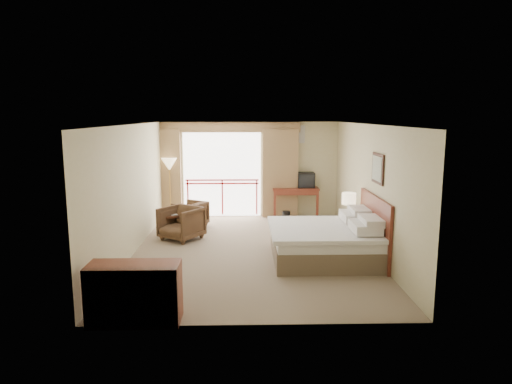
{
  "coord_description": "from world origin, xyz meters",
  "views": [
    {
      "loc": [
        -0.14,
        -9.46,
        2.9
      ],
      "look_at": [
        0.1,
        0.4,
        1.22
      ],
      "focal_mm": 32.0,
      "sensor_mm": 36.0,
      "label": 1
    }
  ],
  "objects_px": {
    "bed": "(326,241)",
    "armchair_near": "(182,239)",
    "nightstand": "(348,231)",
    "floor_lamp": "(169,167)",
    "dresser": "(134,293)",
    "tv": "(306,180)",
    "armchair_far": "(191,227)",
    "side_table": "(171,222)",
    "desk": "(295,194)",
    "wastebasket": "(286,216)",
    "table_lamp": "(349,199)"
  },
  "relations": [
    {
      "from": "desk",
      "to": "floor_lamp",
      "type": "height_order",
      "value": "floor_lamp"
    },
    {
      "from": "nightstand",
      "to": "armchair_far",
      "type": "xyz_separation_m",
      "value": [
        -3.78,
        1.66,
        -0.29
      ]
    },
    {
      "from": "tv",
      "to": "side_table",
      "type": "bearing_deg",
      "value": -150.88
    },
    {
      "from": "table_lamp",
      "to": "armchair_far",
      "type": "bearing_deg",
      "value": 156.94
    },
    {
      "from": "bed",
      "to": "floor_lamp",
      "type": "xyz_separation_m",
      "value": [
        -3.74,
        3.76,
        1.1
      ]
    },
    {
      "from": "armchair_near",
      "to": "floor_lamp",
      "type": "height_order",
      "value": "floor_lamp"
    },
    {
      "from": "nightstand",
      "to": "side_table",
      "type": "relative_size",
      "value": 1.14
    },
    {
      "from": "armchair_near",
      "to": "side_table",
      "type": "relative_size",
      "value": 1.67
    },
    {
      "from": "tv",
      "to": "floor_lamp",
      "type": "distance_m",
      "value": 3.85
    },
    {
      "from": "table_lamp",
      "to": "tv",
      "type": "bearing_deg",
      "value": 102.75
    },
    {
      "from": "nightstand",
      "to": "side_table",
      "type": "height_order",
      "value": "nightstand"
    },
    {
      "from": "tv",
      "to": "floor_lamp",
      "type": "xyz_separation_m",
      "value": [
        -3.83,
        -0.14,
        0.41
      ]
    },
    {
      "from": "floor_lamp",
      "to": "side_table",
      "type": "bearing_deg",
      "value": -80.81
    },
    {
      "from": "bed",
      "to": "armchair_far",
      "type": "height_order",
      "value": "bed"
    },
    {
      "from": "desk",
      "to": "tv",
      "type": "xyz_separation_m",
      "value": [
        0.3,
        -0.06,
        0.4
      ]
    },
    {
      "from": "dresser",
      "to": "side_table",
      "type": "bearing_deg",
      "value": 89.14
    },
    {
      "from": "nightstand",
      "to": "armchair_near",
      "type": "distance_m",
      "value": 3.88
    },
    {
      "from": "desk",
      "to": "tv",
      "type": "height_order",
      "value": "tv"
    },
    {
      "from": "nightstand",
      "to": "floor_lamp",
      "type": "distance_m",
      "value": 5.29
    },
    {
      "from": "desk",
      "to": "nightstand",
      "type": "bearing_deg",
      "value": -72.08
    },
    {
      "from": "table_lamp",
      "to": "armchair_near",
      "type": "bearing_deg",
      "value": 174.32
    },
    {
      "from": "nightstand",
      "to": "armchair_near",
      "type": "xyz_separation_m",
      "value": [
        -3.84,
        0.43,
        -0.29
      ]
    },
    {
      "from": "side_table",
      "to": "dresser",
      "type": "bearing_deg",
      "value": -87.07
    },
    {
      "from": "table_lamp",
      "to": "desk",
      "type": "relative_size",
      "value": 0.42
    },
    {
      "from": "armchair_near",
      "to": "floor_lamp",
      "type": "distance_m",
      "value": 2.71
    },
    {
      "from": "nightstand",
      "to": "armchair_near",
      "type": "relative_size",
      "value": 0.68
    },
    {
      "from": "bed",
      "to": "armchair_far",
      "type": "bearing_deg",
      "value": 137.71
    },
    {
      "from": "bed",
      "to": "wastebasket",
      "type": "height_order",
      "value": "bed"
    },
    {
      "from": "wastebasket",
      "to": "armchair_near",
      "type": "distance_m",
      "value": 3.21
    },
    {
      "from": "desk",
      "to": "armchair_far",
      "type": "relative_size",
      "value": 1.78
    },
    {
      "from": "nightstand",
      "to": "side_table",
      "type": "distance_m",
      "value": 4.2
    },
    {
      "from": "armchair_far",
      "to": "floor_lamp",
      "type": "relative_size",
      "value": 0.43
    },
    {
      "from": "wastebasket",
      "to": "side_table",
      "type": "relative_size",
      "value": 0.52
    },
    {
      "from": "armchair_near",
      "to": "nightstand",
      "type": "bearing_deg",
      "value": 28.57
    },
    {
      "from": "table_lamp",
      "to": "bed",
      "type": "bearing_deg",
      "value": -120.55
    },
    {
      "from": "armchair_far",
      "to": "floor_lamp",
      "type": "height_order",
      "value": "floor_lamp"
    },
    {
      "from": "armchair_near",
      "to": "tv",
      "type": "bearing_deg",
      "value": 70.88
    },
    {
      "from": "tv",
      "to": "dresser",
      "type": "bearing_deg",
      "value": -117.08
    },
    {
      "from": "floor_lamp",
      "to": "wastebasket",
      "type": "bearing_deg",
      "value": -6.44
    },
    {
      "from": "armchair_near",
      "to": "armchair_far",
      "type": "bearing_deg",
      "value": 121.98
    },
    {
      "from": "bed",
      "to": "wastebasket",
      "type": "relative_size",
      "value": 7.92
    },
    {
      "from": "tv",
      "to": "armchair_far",
      "type": "bearing_deg",
      "value": -161.54
    },
    {
      "from": "bed",
      "to": "side_table",
      "type": "height_order",
      "value": "bed"
    },
    {
      "from": "bed",
      "to": "armchair_near",
      "type": "bearing_deg",
      "value": 153.4
    },
    {
      "from": "wastebasket",
      "to": "side_table",
      "type": "bearing_deg",
      "value": -152.46
    },
    {
      "from": "bed",
      "to": "tv",
      "type": "xyz_separation_m",
      "value": [
        0.09,
        3.91,
        0.69
      ]
    },
    {
      "from": "wastebasket",
      "to": "armchair_far",
      "type": "relative_size",
      "value": 0.36
    },
    {
      "from": "nightstand",
      "to": "desk",
      "type": "height_order",
      "value": "desk"
    },
    {
      "from": "table_lamp",
      "to": "nightstand",
      "type": "bearing_deg",
      "value": -90.0
    },
    {
      "from": "dresser",
      "to": "tv",
      "type": "bearing_deg",
      "value": 60.0
    }
  ]
}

